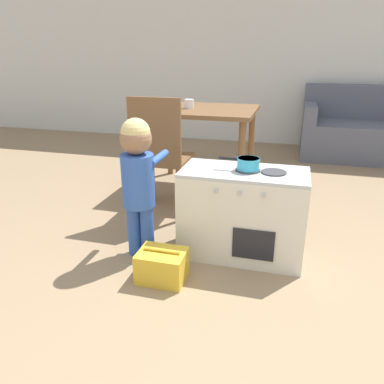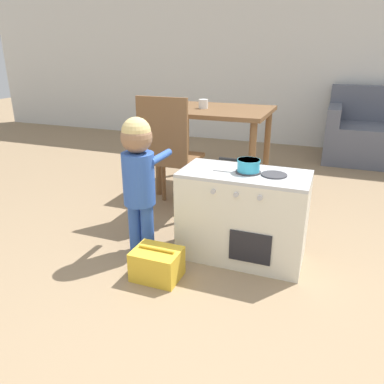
% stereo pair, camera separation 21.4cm
% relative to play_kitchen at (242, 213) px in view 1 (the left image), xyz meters
% --- Properties ---
extents(wall_back, '(10.00, 0.06, 2.60)m').
position_rel_play_kitchen_xyz_m(wall_back, '(0.03, 3.15, 1.03)').
color(wall_back, silver).
rests_on(wall_back, ground_plane).
extents(play_kitchen, '(0.74, 0.39, 0.56)m').
position_rel_play_kitchen_xyz_m(play_kitchen, '(0.00, 0.00, 0.00)').
color(play_kitchen, silver).
rests_on(play_kitchen, ground_plane).
extents(toy_pot, '(0.24, 0.13, 0.07)m').
position_rel_play_kitchen_xyz_m(toy_pot, '(0.02, 0.00, 0.32)').
color(toy_pot, '#38B2D6').
rests_on(toy_pot, play_kitchen).
extents(child_figure, '(0.22, 0.35, 0.86)m').
position_rel_play_kitchen_xyz_m(child_figure, '(-0.60, -0.18, 0.27)').
color(child_figure, '#335BB7').
rests_on(child_figure, ground_plane).
extents(toy_basket, '(0.26, 0.20, 0.19)m').
position_rel_play_kitchen_xyz_m(toy_basket, '(-0.38, -0.41, -0.19)').
color(toy_basket, gold).
rests_on(toy_basket, ground_plane).
extents(dining_table, '(0.94, 0.78, 0.74)m').
position_rel_play_kitchen_xyz_m(dining_table, '(-0.54, 1.12, 0.35)').
color(dining_table, brown).
rests_on(dining_table, ground_plane).
extents(dining_chair_near, '(0.39, 0.39, 0.91)m').
position_rel_play_kitchen_xyz_m(dining_chair_near, '(-0.68, 0.44, 0.21)').
color(dining_chair_near, brown).
rests_on(dining_chair_near, ground_plane).
extents(couch, '(1.65, 0.84, 0.82)m').
position_rel_play_kitchen_xyz_m(couch, '(1.18, 2.71, 0.03)').
color(couch, '#565B6B').
rests_on(couch, ground_plane).
extents(cup_on_table, '(0.08, 0.08, 0.08)m').
position_rel_play_kitchen_xyz_m(cup_on_table, '(-0.64, 1.09, 0.50)').
color(cup_on_table, white).
rests_on(cup_on_table, dining_table).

